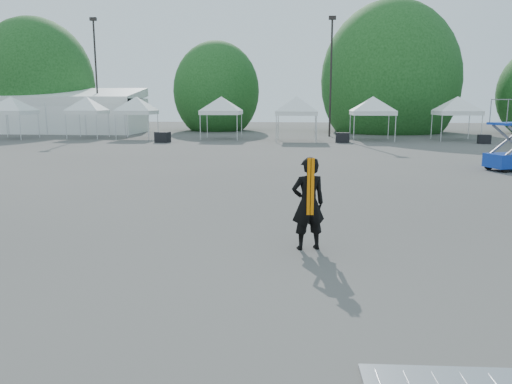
{
  "coord_description": "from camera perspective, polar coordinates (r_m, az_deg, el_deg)",
  "views": [
    {
      "loc": [
        0.65,
        -10.87,
        3.03
      ],
      "look_at": [
        -0.2,
        -1.5,
        1.3
      ],
      "focal_mm": 35.0,
      "sensor_mm": 36.0,
      "label": 1
    }
  ],
  "objects": [
    {
      "name": "ground",
      "position": [
        11.3,
        1.71,
        -5.13
      ],
      "size": [
        120.0,
        120.0,
        0.0
      ],
      "primitive_type": "plane",
      "color": "#474442",
      "rests_on": "ground"
    },
    {
      "name": "marquee",
      "position": [
        51.17,
        -21.32,
        8.55
      ],
      "size": [
        15.0,
        6.25,
        4.23
      ],
      "color": "white",
      "rests_on": "ground"
    },
    {
      "name": "light_pole_west",
      "position": [
        48.67,
        -17.82,
        13.18
      ],
      "size": [
        0.6,
        0.25,
        10.3
      ],
      "color": "black",
      "rests_on": "ground"
    },
    {
      "name": "light_pole_east",
      "position": [
        43.01,
        8.57,
        13.63
      ],
      "size": [
        0.6,
        0.25,
        9.8
      ],
      "color": "black",
      "rests_on": "ground"
    },
    {
      "name": "tree_far_w",
      "position": [
        55.69,
        -23.87,
        11.11
      ],
      "size": [
        4.8,
        4.8,
        7.3
      ],
      "color": "#382314",
      "rests_on": "ground"
    },
    {
      "name": "tree_mid_w",
      "position": [
        51.61,
        -4.54,
        11.4
      ],
      "size": [
        4.16,
        4.16,
        6.33
      ],
      "color": "#382314",
      "rests_on": "ground"
    },
    {
      "name": "tree_mid_e",
      "position": [
        50.6,
        15.04,
        12.14
      ],
      "size": [
        5.12,
        5.12,
        7.79
      ],
      "color": "#382314",
      "rests_on": "ground"
    },
    {
      "name": "tent_a",
      "position": [
        44.6,
        -26.22,
        9.42
      ],
      "size": [
        4.21,
        4.21,
        3.88
      ],
      "color": "silver",
      "rests_on": "ground"
    },
    {
      "name": "tent_b",
      "position": [
        43.08,
        -18.81,
        9.92
      ],
      "size": [
        3.83,
        3.83,
        3.88
      ],
      "color": "silver",
      "rests_on": "ground"
    },
    {
      "name": "tent_c",
      "position": [
        41.51,
        -13.53,
        10.19
      ],
      "size": [
        4.0,
        4.0,
        3.88
      ],
      "color": "silver",
      "rests_on": "ground"
    },
    {
      "name": "tent_d",
      "position": [
        39.87,
        -3.99,
        10.45
      ],
      "size": [
        4.32,
        4.32,
        3.88
      ],
      "color": "silver",
      "rests_on": "ground"
    },
    {
      "name": "tent_e",
      "position": [
        38.02,
        4.69,
        10.44
      ],
      "size": [
        4.4,
        4.4,
        3.88
      ],
      "color": "silver",
      "rests_on": "ground"
    },
    {
      "name": "tent_f",
      "position": [
        39.51,
        13.22,
        10.2
      ],
      "size": [
        4.54,
        4.54,
        3.88
      ],
      "color": "silver",
      "rests_on": "ground"
    },
    {
      "name": "tent_g",
      "position": [
        41.51,
        22.05,
        9.72
      ],
      "size": [
        4.37,
        4.37,
        3.88
      ],
      "color": "silver",
      "rests_on": "ground"
    },
    {
      "name": "man",
      "position": [
        10.22,
        5.98,
        -1.31
      ],
      "size": [
        0.8,
        0.65,
        1.92
      ],
      "rotation": [
        0.0,
        0.0,
        3.44
      ],
      "color": "black",
      "rests_on": "ground"
    },
    {
      "name": "crate_west",
      "position": [
        37.28,
        -10.62,
        6.18
      ],
      "size": [
        1.12,
        0.95,
        0.76
      ],
      "primitive_type": "cube",
      "rotation": [
        0.0,
        0.0,
        -0.22
      ],
      "color": "black",
      "rests_on": "ground"
    },
    {
      "name": "crate_mid",
      "position": [
        36.97,
        9.87,
        6.14
      ],
      "size": [
        1.06,
        0.9,
        0.72
      ],
      "primitive_type": "cube",
      "rotation": [
        0.0,
        0.0,
        -0.21
      ],
      "color": "black",
      "rests_on": "ground"
    },
    {
      "name": "crate_east",
      "position": [
        38.99,
        24.62,
        5.51
      ],
      "size": [
        0.9,
        0.74,
        0.64
      ],
      "primitive_type": "cube",
      "rotation": [
        0.0,
        0.0,
        -0.13
      ],
      "color": "black",
      "rests_on": "ground"
    }
  ]
}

